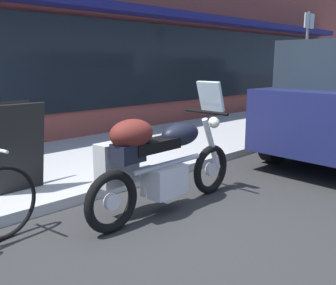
{
  "coord_description": "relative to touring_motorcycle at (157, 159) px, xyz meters",
  "views": [
    {
      "loc": [
        -2.41,
        -2.56,
        1.59
      ],
      "look_at": [
        0.52,
        0.42,
        0.7
      ],
      "focal_mm": 40.18,
      "sensor_mm": 36.0,
      "label": 1
    }
  ],
  "objects": [
    {
      "name": "ground_plane",
      "position": [
        -0.18,
        -0.26,
        -0.6
      ],
      "size": [
        80.0,
        80.0,
        0.0
      ],
      "primitive_type": "plane",
      "color": "#2C2C2C"
    },
    {
      "name": "sandwich_board_sign",
      "position": [
        -0.89,
        1.42,
        0.04
      ],
      "size": [
        0.55,
        0.43,
        1.03
      ],
      "color": "black",
      "rests_on": "sidewalk_curb"
    },
    {
      "name": "parking_sign_pole",
      "position": [
        5.8,
        1.25,
        1.05
      ],
      "size": [
        0.44,
        0.07,
        2.58
      ],
      "color": "#59595B",
      "rests_on": "sidewalk_curb"
    },
    {
      "name": "sidewalk_curb",
      "position": [
        8.82,
        2.26,
        -0.54
      ],
      "size": [
        30.0,
        2.96,
        0.12
      ],
      "color": "#ACACAC",
      "rests_on": "ground_plane"
    },
    {
      "name": "touring_motorcycle",
      "position": [
        0.0,
        0.0,
        0.0
      ],
      "size": [
        2.14,
        0.64,
        1.38
      ],
      "color": "black",
      "rests_on": "ground_plane"
    }
  ]
}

